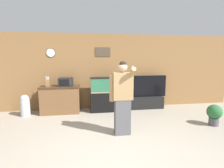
{
  "coord_description": "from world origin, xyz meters",
  "views": [
    {
      "loc": [
        -0.54,
        -2.98,
        1.74
      ],
      "look_at": [
        0.22,
        1.77,
        1.05
      ],
      "focal_mm": 28.0,
      "sensor_mm": 36.0,
      "label": 1
    }
  ],
  "objects_px": {
    "microwave": "(66,82)",
    "person_standing": "(122,97)",
    "tv_on_stand": "(145,99)",
    "trash_bin": "(25,105)",
    "knife_block": "(47,83)",
    "counter_island": "(60,100)",
    "aquarium_on_stand": "(105,94)",
    "potted_plant": "(214,114)"
  },
  "relations": [
    {
      "from": "counter_island",
      "to": "microwave",
      "type": "bearing_deg",
      "value": 7.4
    },
    {
      "from": "tv_on_stand",
      "to": "person_standing",
      "type": "relative_size",
      "value": 0.9
    },
    {
      "from": "aquarium_on_stand",
      "to": "potted_plant",
      "type": "bearing_deg",
      "value": -32.23
    },
    {
      "from": "tv_on_stand",
      "to": "microwave",
      "type": "bearing_deg",
      "value": -178.4
    },
    {
      "from": "aquarium_on_stand",
      "to": "person_standing",
      "type": "distance_m",
      "value": 1.89
    },
    {
      "from": "aquarium_on_stand",
      "to": "person_standing",
      "type": "height_order",
      "value": "person_standing"
    },
    {
      "from": "counter_island",
      "to": "aquarium_on_stand",
      "type": "distance_m",
      "value": 1.44
    },
    {
      "from": "counter_island",
      "to": "microwave",
      "type": "relative_size",
      "value": 2.76
    },
    {
      "from": "knife_block",
      "to": "trash_bin",
      "type": "height_order",
      "value": "knife_block"
    },
    {
      "from": "microwave",
      "to": "person_standing",
      "type": "xyz_separation_m",
      "value": [
        1.43,
        -1.93,
        -0.13
      ]
    },
    {
      "from": "microwave",
      "to": "person_standing",
      "type": "bearing_deg",
      "value": -53.41
    },
    {
      "from": "trash_bin",
      "to": "microwave",
      "type": "bearing_deg",
      "value": 8.2
    },
    {
      "from": "potted_plant",
      "to": "tv_on_stand",
      "type": "bearing_deg",
      "value": 123.87
    },
    {
      "from": "potted_plant",
      "to": "trash_bin",
      "type": "distance_m",
      "value": 5.42
    },
    {
      "from": "knife_block",
      "to": "trash_bin",
      "type": "distance_m",
      "value": 0.95
    },
    {
      "from": "microwave",
      "to": "aquarium_on_stand",
      "type": "bearing_deg",
      "value": -3.46
    },
    {
      "from": "counter_island",
      "to": "trash_bin",
      "type": "height_order",
      "value": "counter_island"
    },
    {
      "from": "aquarium_on_stand",
      "to": "tv_on_stand",
      "type": "relative_size",
      "value": 0.75
    },
    {
      "from": "knife_block",
      "to": "person_standing",
      "type": "height_order",
      "value": "person_standing"
    },
    {
      "from": "counter_island",
      "to": "aquarium_on_stand",
      "type": "bearing_deg",
      "value": -2.04
    },
    {
      "from": "tv_on_stand",
      "to": "trash_bin",
      "type": "distance_m",
      "value": 3.94
    },
    {
      "from": "aquarium_on_stand",
      "to": "counter_island",
      "type": "bearing_deg",
      "value": 177.96
    },
    {
      "from": "counter_island",
      "to": "person_standing",
      "type": "relative_size",
      "value": 0.73
    },
    {
      "from": "microwave",
      "to": "person_standing",
      "type": "relative_size",
      "value": 0.27
    },
    {
      "from": "person_standing",
      "to": "potted_plant",
      "type": "height_order",
      "value": "person_standing"
    },
    {
      "from": "aquarium_on_stand",
      "to": "potted_plant",
      "type": "distance_m",
      "value": 3.21
    },
    {
      "from": "person_standing",
      "to": "potted_plant",
      "type": "xyz_separation_m",
      "value": [
        2.51,
        0.15,
        -0.57
      ]
    },
    {
      "from": "person_standing",
      "to": "trash_bin",
      "type": "height_order",
      "value": "person_standing"
    },
    {
      "from": "microwave",
      "to": "knife_block",
      "type": "xyz_separation_m",
      "value": [
        -0.56,
        -0.05,
        -0.01
      ]
    },
    {
      "from": "microwave",
      "to": "trash_bin",
      "type": "height_order",
      "value": "microwave"
    },
    {
      "from": "counter_island",
      "to": "trash_bin",
      "type": "relative_size",
      "value": 1.88
    },
    {
      "from": "knife_block",
      "to": "trash_bin",
      "type": "bearing_deg",
      "value": -169.47
    },
    {
      "from": "counter_island",
      "to": "microwave",
      "type": "distance_m",
      "value": 0.6
    },
    {
      "from": "knife_block",
      "to": "person_standing",
      "type": "bearing_deg",
      "value": -43.34
    },
    {
      "from": "potted_plant",
      "to": "trash_bin",
      "type": "height_order",
      "value": "trash_bin"
    },
    {
      "from": "tv_on_stand",
      "to": "trash_bin",
      "type": "xyz_separation_m",
      "value": [
        -3.93,
        -0.25,
        -0.01
      ]
    },
    {
      "from": "knife_block",
      "to": "microwave",
      "type": "bearing_deg",
      "value": 5.37
    },
    {
      "from": "counter_island",
      "to": "tv_on_stand",
      "type": "xyz_separation_m",
      "value": [
        2.89,
        0.1,
        -0.1
      ]
    },
    {
      "from": "aquarium_on_stand",
      "to": "potted_plant",
      "type": "xyz_separation_m",
      "value": [
        2.7,
        -1.7,
        -0.26
      ]
    },
    {
      "from": "aquarium_on_stand",
      "to": "potted_plant",
      "type": "height_order",
      "value": "aquarium_on_stand"
    },
    {
      "from": "tv_on_stand",
      "to": "person_standing",
      "type": "height_order",
      "value": "person_standing"
    },
    {
      "from": "counter_island",
      "to": "microwave",
      "type": "xyz_separation_m",
      "value": [
        0.19,
        0.02,
        0.57
      ]
    }
  ]
}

